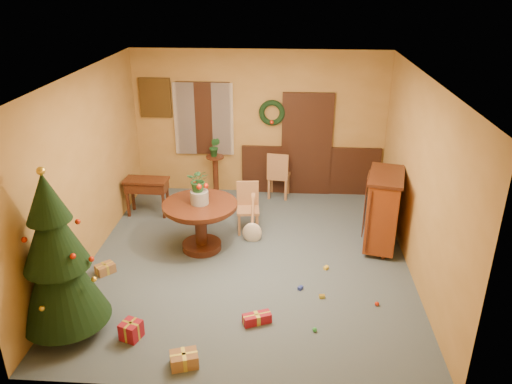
# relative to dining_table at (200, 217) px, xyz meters

# --- Properties ---
(room_envelope) EXTENTS (5.50, 5.50, 5.50)m
(room_envelope) POSITION_rel_dining_table_xyz_m (1.01, 2.42, 0.54)
(room_envelope) COLOR #3D4D59
(room_envelope) RESTS_ON ground
(dining_table) EXTENTS (1.21, 1.21, 0.83)m
(dining_table) POSITION_rel_dining_table_xyz_m (0.00, 0.00, 0.00)
(dining_table) COLOR black
(dining_table) RESTS_ON floor
(urn) EXTENTS (0.29, 0.29, 0.21)m
(urn) POSITION_rel_dining_table_xyz_m (0.00, -0.00, 0.35)
(urn) COLOR slate
(urn) RESTS_ON dining_table
(centerpiece_plant) EXTENTS (0.34, 0.29, 0.38)m
(centerpiece_plant) POSITION_rel_dining_table_xyz_m (0.00, -0.00, 0.65)
(centerpiece_plant) COLOR #1E4C23
(centerpiece_plant) RESTS_ON urn
(chair_near) EXTENTS (0.42, 0.42, 0.89)m
(chair_near) POSITION_rel_dining_table_xyz_m (0.71, 0.73, -0.10)
(chair_near) COLOR olive
(chair_near) RESTS_ON floor
(chair_far) EXTENTS (0.47, 0.47, 0.97)m
(chair_far) POSITION_rel_dining_table_xyz_m (1.20, 2.14, -0.06)
(chair_far) COLOR olive
(chair_far) RESTS_ON floor
(guitar) EXTENTS (0.38, 0.53, 0.76)m
(guitar) POSITION_rel_dining_table_xyz_m (0.82, 0.31, -0.19)
(guitar) COLOR beige
(guitar) RESTS_ON floor
(plant_stand) EXTENTS (0.35, 0.35, 0.91)m
(plant_stand) POSITION_rel_dining_table_xyz_m (-0.04, 2.02, -0.02)
(plant_stand) COLOR black
(plant_stand) RESTS_ON floor
(stand_plant) EXTENTS (0.25, 0.21, 0.39)m
(stand_plant) POSITION_rel_dining_table_xyz_m (-0.04, 2.02, 0.52)
(stand_plant) COLOR #19471E
(stand_plant) RESTS_ON plant_stand
(christmas_tree) EXTENTS (1.09, 1.09, 2.24)m
(christmas_tree) POSITION_rel_dining_table_xyz_m (-1.35, -2.16, 0.48)
(christmas_tree) COLOR #382111
(christmas_tree) RESTS_ON floor
(writing_desk) EXTENTS (0.82, 0.43, 0.71)m
(writing_desk) POSITION_rel_dining_table_xyz_m (-1.22, 1.23, -0.04)
(writing_desk) COLOR black
(writing_desk) RESTS_ON floor
(sideboard) EXTENTS (0.75, 1.11, 1.30)m
(sideboard) POSITION_rel_dining_table_xyz_m (2.95, 0.28, 0.11)
(sideboard) COLOR #521C09
(sideboard) RESTS_ON floor
(gift_a) EXTENTS (0.37, 0.32, 0.17)m
(gift_a) POSITION_rel_dining_table_xyz_m (0.24, -2.68, -0.50)
(gift_a) COLOR brown
(gift_a) RESTS_ON floor
(gift_b) EXTENTS (0.30, 0.30, 0.23)m
(gift_b) POSITION_rel_dining_table_xyz_m (-0.51, -2.26, -0.47)
(gift_b) COLOR maroon
(gift_b) RESTS_ON floor
(gift_c) EXTENTS (0.32, 0.32, 0.15)m
(gift_c) POSITION_rel_dining_table_xyz_m (-1.35, -0.83, -0.51)
(gift_c) COLOR brown
(gift_c) RESTS_ON floor
(gift_d) EXTENTS (0.40, 0.28, 0.13)m
(gift_d) POSITION_rel_dining_table_xyz_m (1.04, -1.85, -0.52)
(gift_d) COLOR maroon
(gift_d) RESTS_ON floor
(toy_a) EXTENTS (0.09, 0.09, 0.05)m
(toy_a) POSITION_rel_dining_table_xyz_m (1.62, -1.07, -0.56)
(toy_a) COLOR #223496
(toy_a) RESTS_ON floor
(toy_b) EXTENTS (0.06, 0.06, 0.06)m
(toy_b) POSITION_rel_dining_table_xyz_m (1.79, -1.98, -0.55)
(toy_b) COLOR green
(toy_b) RESTS_ON floor
(toy_c) EXTENTS (0.09, 0.09, 0.05)m
(toy_c) POSITION_rel_dining_table_xyz_m (2.02, -0.50, -0.56)
(toy_c) COLOR yellow
(toy_c) RESTS_ON floor
(toy_d) EXTENTS (0.06, 0.06, 0.06)m
(toy_d) POSITION_rel_dining_table_xyz_m (2.66, -1.38, -0.55)
(toy_d) COLOR red
(toy_d) RESTS_ON floor
(toy_e) EXTENTS (0.09, 0.06, 0.05)m
(toy_e) POSITION_rel_dining_table_xyz_m (1.92, -1.25, -0.56)
(toy_e) COLOR yellow
(toy_e) RESTS_ON floor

